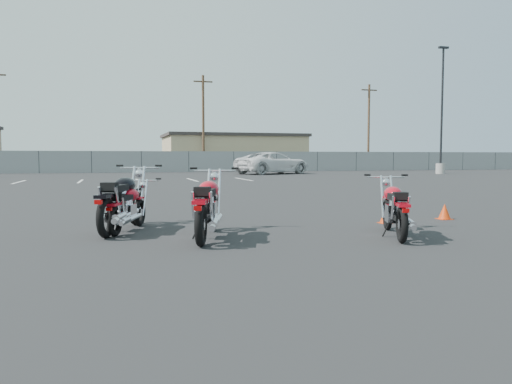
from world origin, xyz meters
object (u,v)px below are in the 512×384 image
object	(u,v)px
motorcycle_second_black	(122,201)
white_van	(273,157)
motorcycle_front_red	(128,208)
motorcycle_third_red	(208,207)
motorcycle_rear_red	(395,209)

from	to	relation	value
motorcycle_second_black	white_van	xyz separation A→B (m)	(11.67, 27.56, 0.80)
motorcycle_front_red	white_van	world-z (taller)	white_van
motorcycle_front_red	motorcycle_third_red	distance (m)	1.65
white_van	motorcycle_third_red	bearing A→B (deg)	138.55
motorcycle_second_black	motorcycle_third_red	size ratio (longest dim) A/B	1.03
motorcycle_front_red	white_van	bearing A→B (deg)	67.25
motorcycle_second_black	white_van	bearing A→B (deg)	67.04
motorcycle_second_black	motorcycle_third_red	distance (m)	1.75
motorcycle_front_red	motorcycle_third_red	size ratio (longest dim) A/B	0.80
motorcycle_front_red	motorcycle_second_black	distance (m)	0.16
motorcycle_second_black	motorcycle_rear_red	size ratio (longest dim) A/B	1.17
motorcycle_third_red	motorcycle_rear_red	world-z (taller)	motorcycle_third_red
motorcycle_front_red	motorcycle_third_red	world-z (taller)	motorcycle_third_red
motorcycle_front_red	white_van	size ratio (longest dim) A/B	0.26
motorcycle_second_black	motorcycle_third_red	world-z (taller)	motorcycle_second_black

